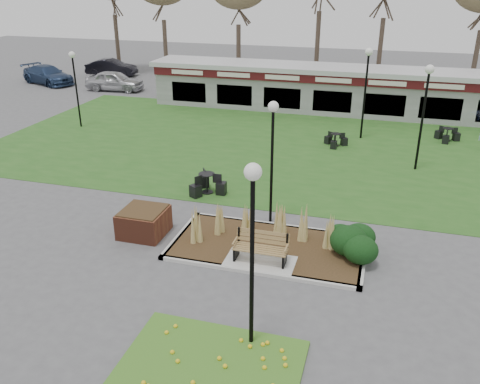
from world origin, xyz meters
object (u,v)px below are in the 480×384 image
(brick_planter, at_px, (144,222))
(car_blue, at_px, (48,75))
(lamp_post_mid_left, at_px, (273,136))
(car_black, at_px, (112,68))
(lamp_post_mid_right, at_px, (367,74))
(bistro_set_a, at_px, (207,186))
(lamp_post_far_left, at_px, (74,73))
(car_silver, at_px, (115,81))
(food_pavilion, at_px, (335,89))
(park_bench, at_px, (261,247))
(bistro_set_b, at_px, (335,142))
(bistro_set_c, at_px, (447,137))
(lamp_post_far_right, at_px, (426,95))
(lamp_post_near_right, at_px, (252,218))

(brick_planter, distance_m, car_blue, 28.66)
(lamp_post_mid_left, xyz_separation_m, car_black, (-19.86, 23.80, -2.56))
(lamp_post_mid_right, bearing_deg, bistro_set_a, -120.57)
(lamp_post_mid_left, distance_m, lamp_post_far_left, 16.31)
(lamp_post_mid_right, distance_m, bistro_set_a, 11.51)
(car_silver, xyz_separation_m, car_blue, (-6.48, 0.72, -0.02))
(food_pavilion, bearing_deg, park_bench, -90.00)
(bistro_set_b, bearing_deg, bistro_set_c, 24.06)
(brick_planter, xyz_separation_m, lamp_post_mid_right, (6.52, 13.51, 3.07))
(bistro_set_b, xyz_separation_m, bistro_set_c, (5.71, 2.55, 0.01))
(car_silver, bearing_deg, lamp_post_far_right, -121.24)
(food_pavilion, height_order, bistro_set_c, food_pavilion)
(bistro_set_c, bearing_deg, car_blue, 166.65)
(lamp_post_mid_right, bearing_deg, lamp_post_far_left, -171.73)
(lamp_post_mid_left, distance_m, lamp_post_far_right, 8.85)
(food_pavilion, distance_m, lamp_post_far_right, 11.03)
(lamp_post_far_right, bearing_deg, car_black, 146.40)
(lamp_post_mid_left, height_order, car_black, lamp_post_mid_left)
(bistro_set_b, bearing_deg, lamp_post_mid_left, -97.75)
(lamp_post_mid_left, relative_size, lamp_post_far_right, 0.93)
(food_pavilion, bearing_deg, lamp_post_far_left, -150.88)
(lamp_post_far_left, xyz_separation_m, bistro_set_b, (14.92, 0.54, -2.94))
(lamp_post_mid_right, bearing_deg, lamp_post_near_right, -94.52)
(lamp_post_far_left, relative_size, car_black, 1.00)
(brick_planter, relative_size, bistro_set_c, 1.13)
(lamp_post_far_right, bearing_deg, car_silver, 152.51)
(lamp_post_far_right, bearing_deg, brick_planter, -135.01)
(park_bench, height_order, food_pavilion, food_pavilion)
(lamp_post_far_right, height_order, bistro_set_b, lamp_post_far_right)
(food_pavilion, relative_size, car_blue, 4.86)
(bistro_set_a, relative_size, bistro_set_b, 1.26)
(brick_planter, height_order, bistro_set_a, brick_planter)
(lamp_post_mid_right, bearing_deg, food_pavilion, 111.21)
(car_black, bearing_deg, car_silver, -155.96)
(brick_planter, bearing_deg, lamp_post_far_right, 44.99)
(lamp_post_far_left, relative_size, bistro_set_b, 3.45)
(lamp_post_far_left, height_order, car_black, lamp_post_far_left)
(brick_planter, xyz_separation_m, lamp_post_mid_left, (4.02, 2.20, 2.80))
(brick_planter, distance_m, bistro_set_b, 12.86)
(brick_planter, xyz_separation_m, lamp_post_far_right, (9.30, 9.30, 3.03))
(car_silver, bearing_deg, car_blue, 79.92)
(lamp_post_far_right, height_order, lamp_post_far_left, lamp_post_far_right)
(bistro_set_b, xyz_separation_m, car_black, (-21.16, 14.29, 0.48))
(lamp_post_far_left, bearing_deg, lamp_post_mid_left, -33.35)
(brick_planter, xyz_separation_m, food_pavilion, (4.40, 18.96, 1.00))
(park_bench, distance_m, bistro_set_b, 12.50)
(bistro_set_b, bearing_deg, car_blue, 158.31)
(bistro_set_a, height_order, car_blue, car_blue)
(park_bench, relative_size, food_pavilion, 0.07)
(car_silver, bearing_deg, bistro_set_b, -120.37)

